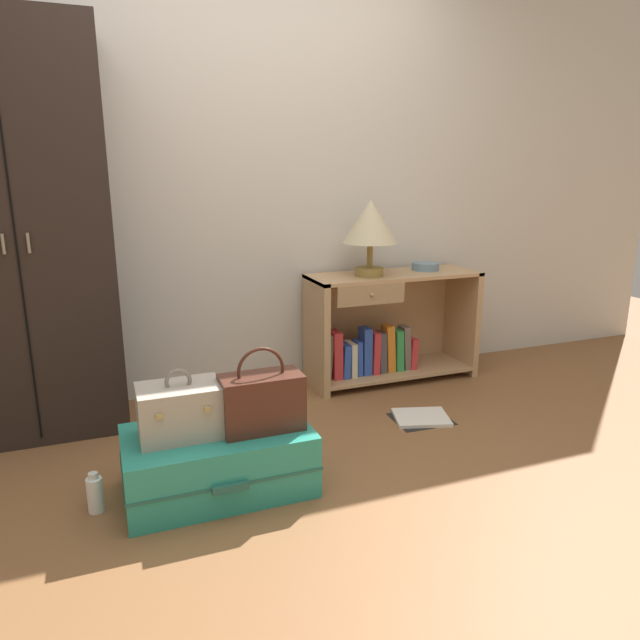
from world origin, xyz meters
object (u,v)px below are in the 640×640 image
open_book_on_floor (421,418)px  suitcase_large (219,461)px  train_case (180,410)px  table_lamp (370,224)px  bottle (95,494)px  handbag (262,401)px  wardrobe (22,238)px  bowl (425,266)px  bookshelf (385,329)px

open_book_on_floor → suitcase_large: bearing=-164.9°
suitcase_large → train_case: (-0.14, 0.01, 0.24)m
table_lamp → bottle: 2.06m
train_case → handbag: bearing=-10.0°
wardrobe → bowl: wardrobe is taller
bottle → open_book_on_floor: 1.67m
train_case → bottle: size_ratio=1.98×
train_case → handbag: handbag is taller
suitcase_large → bottle: suitcase_large is taller
bowl → train_case: bowl is taller
bowl → suitcase_large: bearing=-147.7°
train_case → open_book_on_floor: 1.38m
wardrobe → bowl: size_ratio=11.40×
wardrobe → suitcase_large: 1.45m
bookshelf → bottle: (-1.75, -0.95, -0.25)m
wardrobe → handbag: bearing=-46.8°
table_lamp → suitcase_large: (-1.13, -0.92, -0.86)m
suitcase_large → bottle: bearing=178.2°
bookshelf → bottle: bookshelf is taller
bowl → bottle: 2.34m
bookshelf → suitcase_large: 1.60m
train_case → handbag: size_ratio=0.93×
bookshelf → bowl: bearing=3.9°
wardrobe → table_lamp: wardrobe is taller
bottle → suitcase_large: bearing=-1.8°
suitcase_large → train_case: 0.28m
table_lamp → open_book_on_floor: 1.16m
train_case → open_book_on_floor: bearing=12.9°
train_case → handbag: 0.33m
wardrobe → train_case: wardrobe is taller
handbag → bowl: bearing=36.7°
open_book_on_floor → bookshelf: bearing=80.8°
bowl → train_case: 1.98m
table_lamp → bowl: 0.52m
train_case → bottle: (-0.35, 0.00, -0.30)m
handbag → open_book_on_floor: handbag is taller
table_lamp → open_book_on_floor: bearing=-86.9°
bottle → table_lamp: bearing=29.3°
train_case → bookshelf: bearing=34.0°
bookshelf → handbag: (-1.08, -1.00, 0.06)m
suitcase_large → open_book_on_floor: (1.16, 0.31, -0.12)m
wardrobe → bookshelf: bearing=1.2°
suitcase_large → open_book_on_floor: 1.21m
open_book_on_floor → table_lamp: bearing=93.1°
bottle → handbag: bearing=-5.0°
bookshelf → handbag: bookshelf is taller
bowl → open_book_on_floor: 1.05m
bookshelf → suitcase_large: bearing=-142.8°
suitcase_large → bookshelf: bearing=37.2°
table_lamp → train_case: size_ratio=1.38×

